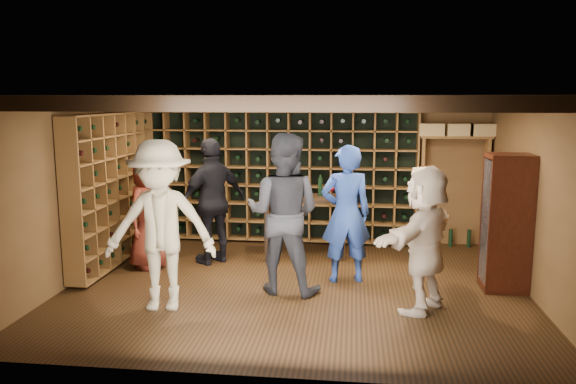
# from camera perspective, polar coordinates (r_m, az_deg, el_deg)

# --- Properties ---
(ground) EXTENTS (6.00, 6.00, 0.00)m
(ground) POSITION_cam_1_polar(r_m,az_deg,el_deg) (7.59, 0.72, -9.52)
(ground) COLOR black
(ground) RESTS_ON ground
(room_shell) EXTENTS (6.00, 6.00, 6.00)m
(room_shell) POSITION_cam_1_polar(r_m,az_deg,el_deg) (7.23, 0.81, 9.07)
(room_shell) COLOR brown
(room_shell) RESTS_ON ground
(wine_rack_back) EXTENTS (4.65, 0.30, 2.20)m
(wine_rack_back) POSITION_cam_1_polar(r_m,az_deg,el_deg) (9.65, -0.93, 1.60)
(wine_rack_back) COLOR brown
(wine_rack_back) RESTS_ON ground
(wine_rack_left) EXTENTS (0.30, 2.65, 2.20)m
(wine_rack_left) POSITION_cam_1_polar(r_m,az_deg,el_deg) (8.83, -17.26, 0.44)
(wine_rack_left) COLOR brown
(wine_rack_left) RESTS_ON ground
(crate_shelf) EXTENTS (1.20, 0.32, 2.07)m
(crate_shelf) POSITION_cam_1_polar(r_m,az_deg,el_deg) (9.65, 16.63, 3.71)
(crate_shelf) COLOR brown
(crate_shelf) RESTS_ON ground
(display_cabinet) EXTENTS (0.55, 0.50, 1.75)m
(display_cabinet) POSITION_cam_1_polar(r_m,az_deg,el_deg) (7.77, 21.26, -3.18)
(display_cabinet) COLOR #35130A
(display_cabinet) RESTS_ON ground
(man_blue_shirt) EXTENTS (0.76, 0.58, 1.87)m
(man_blue_shirt) POSITION_cam_1_polar(r_m,az_deg,el_deg) (7.60, 5.91, -2.23)
(man_blue_shirt) COLOR navy
(man_blue_shirt) RESTS_ON ground
(man_grey_suit) EXTENTS (1.11, 0.94, 2.05)m
(man_grey_suit) POSITION_cam_1_polar(r_m,az_deg,el_deg) (7.15, -0.46, -2.20)
(man_grey_suit) COLOR black
(man_grey_suit) RESTS_ON ground
(guest_red_floral) EXTENTS (0.79, 0.95, 1.67)m
(guest_red_floral) POSITION_cam_1_polar(r_m,az_deg,el_deg) (8.45, -13.93, -1.97)
(guest_red_floral) COLOR maroon
(guest_red_floral) RESTS_ON ground
(guest_woman_black) EXTENTS (1.09, 1.13, 1.90)m
(guest_woman_black) POSITION_cam_1_polar(r_m,az_deg,el_deg) (8.49, -7.60, -0.94)
(guest_woman_black) COLOR black
(guest_woman_black) RESTS_ON ground
(guest_khaki) EXTENTS (1.38, 0.90, 2.01)m
(guest_khaki) POSITION_cam_1_polar(r_m,az_deg,el_deg) (6.73, -12.84, -3.36)
(guest_khaki) COLOR gray
(guest_khaki) RESTS_ON ground
(guest_beige) EXTENTS (1.28, 1.63, 1.73)m
(guest_beige) POSITION_cam_1_polar(r_m,az_deg,el_deg) (6.73, 13.71, -4.63)
(guest_beige) COLOR tan
(guest_beige) RESTS_ON ground
(tasting_table) EXTENTS (1.36, 0.84, 1.24)m
(tasting_table) POSITION_cam_1_polar(r_m,az_deg,el_deg) (8.76, 1.57, -1.27)
(tasting_table) COLOR black
(tasting_table) RESTS_ON ground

